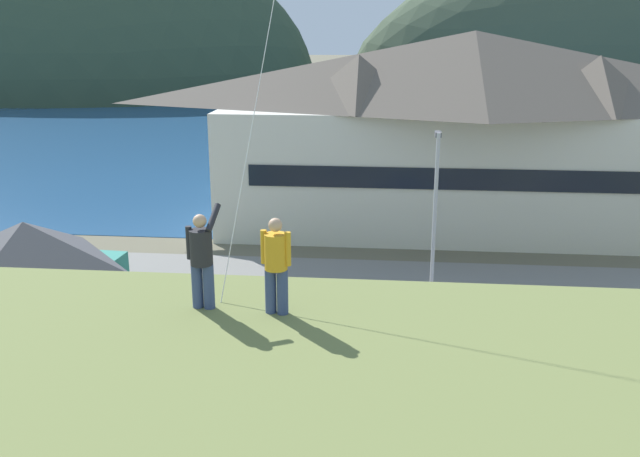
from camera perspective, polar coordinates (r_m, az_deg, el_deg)
The scene contains 18 objects.
ground_plane at distance 20.26m, azimuth -1.38°, elevation -16.68°, with size 600.00×600.00×0.00m, color #66604C.
parking_lot_pad at distance 24.56m, azimuth 0.03°, elevation -10.25°, with size 40.00×20.00×0.10m, color gray.
bay_water at distance 77.67m, azimuth 3.97°, elevation 8.15°, with size 360.00×84.00×0.03m, color navy.
far_hill_west_ridge at distance 140.66m, azimuth -20.13°, elevation 10.87°, with size 93.75×64.13×61.34m, color #334733.
harbor_lodge at distance 39.16m, azimuth 12.48°, elevation 8.31°, with size 29.17×10.00×11.00m.
storage_shed_near_lot at distance 25.73m, azimuth -23.12°, elevation -4.43°, with size 5.84×5.71×4.80m.
storage_shed_waterside at distance 38.49m, azimuth 1.42°, elevation 3.22°, with size 5.32×4.54×4.45m.
wharf_dock at distance 51.00m, azimuth -3.00°, elevation 4.22°, with size 3.20×10.32×0.70m.
moored_boat_wharfside at distance 50.22m, azimuth -6.98°, elevation 4.36°, with size 2.06×6.20×2.16m.
moored_boat_outer_mooring at distance 50.71m, azimuth 0.64°, elevation 4.60°, with size 2.31×5.80×2.16m.
moored_boat_inner_slip at distance 53.67m, azimuth -6.23°, elevation 5.16°, with size 2.20×6.54×2.16m.
parked_car_mid_row_center at distance 19.63m, azimuth -5.64°, elevation -14.29°, with size 4.25×2.15×1.82m.
parked_car_corner_spot at distance 20.87m, azimuth 23.73°, elevation -13.74°, with size 4.33×2.32×1.82m.
parked_car_mid_row_far at distance 21.11m, azimuth -19.67°, elevation -12.90°, with size 4.26×2.18×1.82m.
parked_car_front_row_end at distance 25.10m, azimuth 8.96°, elevation -7.29°, with size 4.25×2.16×1.82m.
parking_light_pole at distance 28.35m, azimuth 9.63°, elevation 2.00°, with size 0.24×0.78×6.99m.
person_kite_flyer at distance 12.20m, azimuth -9.90°, elevation -2.40°, with size 0.57×0.64×1.86m.
person_companion at distance 11.81m, azimuth -3.71°, elevation -2.90°, with size 0.54×0.40×1.74m.
Camera 1 is at (2.11, -16.86, 11.04)m, focal length 38.15 mm.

